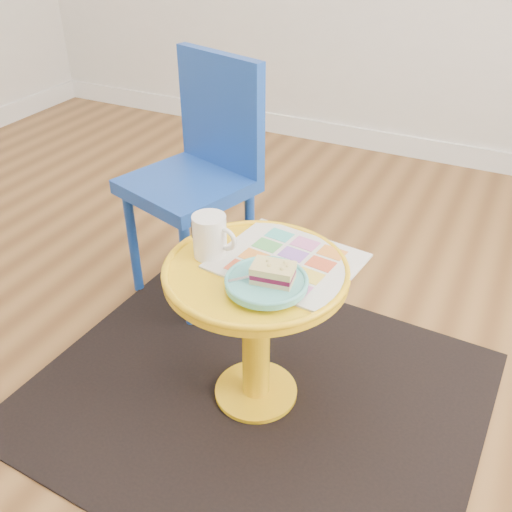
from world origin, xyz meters
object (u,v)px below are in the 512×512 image
at_px(side_table, 256,308).
at_px(plate, 266,283).
at_px(mug, 210,235).
at_px(chair, 201,165).
at_px(newspaper, 287,261).

bearing_deg(side_table, plate, -47.73).
bearing_deg(mug, chair, 128.45).
relative_size(newspaper, plate, 1.74).
relative_size(side_table, mug, 3.78).
bearing_deg(plate, chair, 133.90).
relative_size(chair, mug, 6.58).
distance_m(side_table, newspaper, 0.16).
height_order(side_table, mug, mug).
distance_m(chair, mug, 0.54).
distance_m(chair, newspaper, 0.63).
bearing_deg(plate, side_table, 132.27).
distance_m(side_table, plate, 0.18).
height_order(chair, mug, chair).
xyz_separation_m(newspaper, mug, (-0.20, -0.06, 0.06)).
height_order(side_table, chair, chair).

